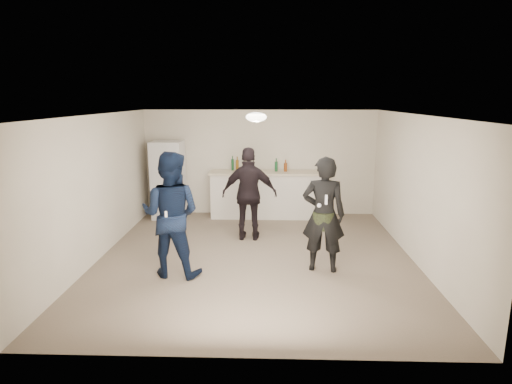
{
  "coord_description": "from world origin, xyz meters",
  "views": [
    {
      "loc": [
        0.24,
        -7.15,
        2.78
      ],
      "look_at": [
        0.0,
        0.2,
        1.15
      ],
      "focal_mm": 30.0,
      "sensor_mm": 36.0,
      "label": 1
    }
  ],
  "objects_px": {
    "fridge": "(168,180)",
    "shaker": "(246,169)",
    "spectator": "(249,194)",
    "man": "(171,214)",
    "counter": "(267,195)",
    "woman": "(323,215)"
  },
  "relations": [
    {
      "from": "shaker",
      "to": "man",
      "type": "height_order",
      "value": "man"
    },
    {
      "from": "woman",
      "to": "fridge",
      "type": "bearing_deg",
      "value": -35.93
    },
    {
      "from": "counter",
      "to": "man",
      "type": "xyz_separation_m",
      "value": [
        -1.48,
        -3.42,
        0.47
      ]
    },
    {
      "from": "counter",
      "to": "shaker",
      "type": "relative_size",
      "value": 15.29
    },
    {
      "from": "fridge",
      "to": "woman",
      "type": "relative_size",
      "value": 0.96
    },
    {
      "from": "man",
      "to": "shaker",
      "type": "bearing_deg",
      "value": -98.61
    },
    {
      "from": "shaker",
      "to": "man",
      "type": "relative_size",
      "value": 0.09
    },
    {
      "from": "counter",
      "to": "woman",
      "type": "xyz_separation_m",
      "value": [
        0.93,
        -3.18,
        0.42
      ]
    },
    {
      "from": "fridge",
      "to": "spectator",
      "type": "bearing_deg",
      "value": -38.5
    },
    {
      "from": "counter",
      "to": "shaker",
      "type": "height_order",
      "value": "shaker"
    },
    {
      "from": "counter",
      "to": "woman",
      "type": "distance_m",
      "value": 3.34
    },
    {
      "from": "fridge",
      "to": "woman",
      "type": "xyz_separation_m",
      "value": [
        3.24,
        -3.11,
        0.04
      ]
    },
    {
      "from": "shaker",
      "to": "woman",
      "type": "height_order",
      "value": "woman"
    },
    {
      "from": "counter",
      "to": "spectator",
      "type": "bearing_deg",
      "value": -101.41
    },
    {
      "from": "woman",
      "to": "spectator",
      "type": "height_order",
      "value": "woman"
    },
    {
      "from": "fridge",
      "to": "spectator",
      "type": "relative_size",
      "value": 0.98
    },
    {
      "from": "counter",
      "to": "woman",
      "type": "bearing_deg",
      "value": -73.64
    },
    {
      "from": "counter",
      "to": "fridge",
      "type": "relative_size",
      "value": 1.44
    },
    {
      "from": "counter",
      "to": "shaker",
      "type": "distance_m",
      "value": 0.82
    },
    {
      "from": "man",
      "to": "spectator",
      "type": "height_order",
      "value": "man"
    },
    {
      "from": "spectator",
      "to": "man",
      "type": "bearing_deg",
      "value": 59.15
    },
    {
      "from": "fridge",
      "to": "shaker",
      "type": "relative_size",
      "value": 10.59
    }
  ]
}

